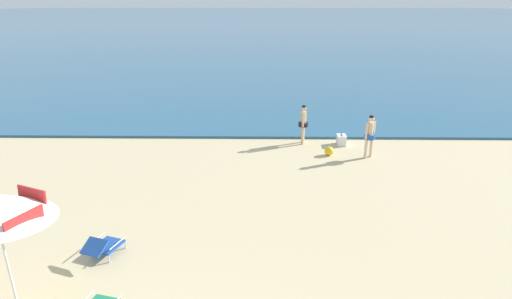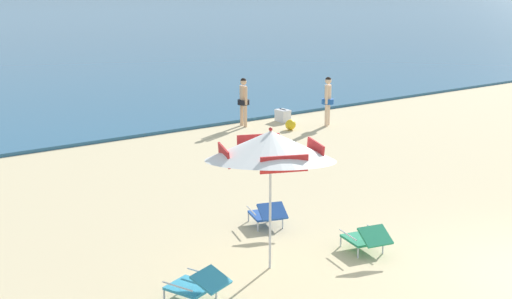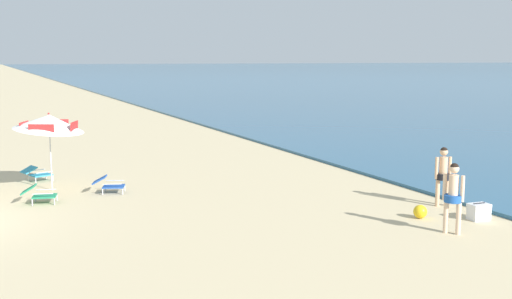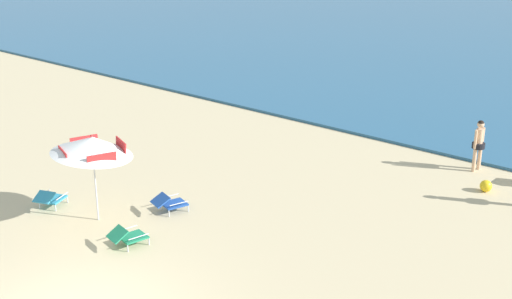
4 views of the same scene
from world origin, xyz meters
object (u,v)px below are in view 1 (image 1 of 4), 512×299
Objects in this scene: person_standing_near_shore at (303,121)px; person_standing_beside at (370,133)px; beach_ball at (329,151)px; lounge_chair_under_umbrella at (103,246)px; cooler_box at (341,140)px.

person_standing_beside is (2.24, -1.58, 0.01)m from person_standing_near_shore.
person_standing_beside is at bearing -8.69° from beach_ball.
person_standing_near_shore reaches higher than lounge_chair_under_umbrella.
person_standing_beside is at bearing 40.35° from lounge_chair_under_umbrella.
person_standing_beside is 3.16× the size of cooler_box.
lounge_chair_under_umbrella reaches higher than cooler_box.
beach_ball is at bearing 171.31° from person_standing_beside.
lounge_chair_under_umbrella is 10.19m from cooler_box.
person_standing_near_shore is (5.14, 7.86, 0.64)m from lounge_chair_under_umbrella.
person_standing_beside is 1.76m from cooler_box.
person_standing_near_shore is 0.98× the size of person_standing_beside.
cooler_box is 1.50× the size of beach_ball.
lounge_chair_under_umbrella is at bearing -132.74° from beach_ball.
lounge_chair_under_umbrella is at bearing -130.90° from cooler_box.
person_standing_beside is at bearing -35.27° from person_standing_near_shore.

